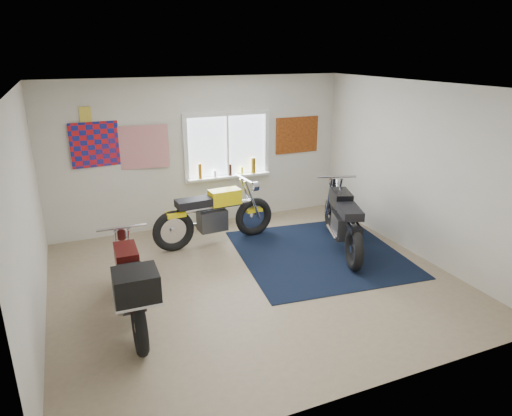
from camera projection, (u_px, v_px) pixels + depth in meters
name	position (u px, v px, depth m)	size (l,w,h in m)	color
ground	(254.00, 280.00, 6.56)	(5.50, 5.50, 0.00)	#9E896B
room_shell	(254.00, 169.00, 6.02)	(5.50, 5.50, 5.50)	white
navy_rug	(319.00, 253.00, 7.40)	(2.50, 2.60, 0.01)	black
window_assembly	(228.00, 150.00, 8.44)	(1.66, 0.17, 1.26)	white
oil_bottles	(233.00, 169.00, 8.52)	(1.13, 0.09, 0.30)	#956115
flag_display	(85.00, 114.00, 7.32)	(1.60, 0.10, 1.17)	red
triumph_poster	(297.00, 135.00, 8.92)	(0.90, 0.03, 0.70)	#A54C14
yellow_triumph	(214.00, 216.00, 7.68)	(2.17, 0.65, 1.09)	black
black_chrome_bike	(343.00, 221.00, 7.41)	(0.92, 2.09, 1.11)	black
maroon_tourer	(131.00, 286.00, 5.29)	(0.62, 2.04, 1.04)	black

